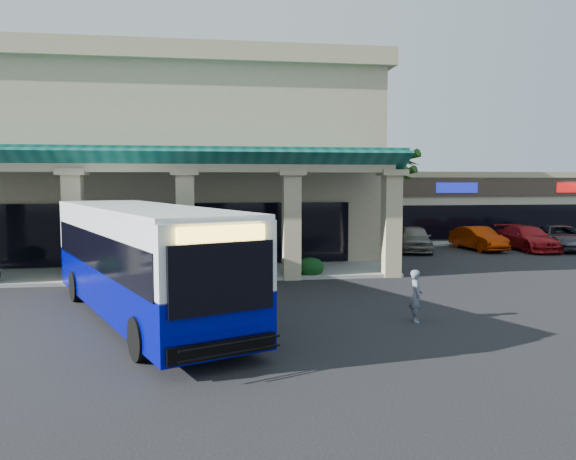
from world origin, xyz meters
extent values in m
plane|color=black|center=(0.00, 0.00, 0.00)|extent=(110.00, 110.00, 0.00)
imported|color=slate|center=(4.09, -2.68, 0.79)|extent=(0.50, 0.65, 1.59)
imported|color=slate|center=(10.33, 13.56, 0.80)|extent=(3.03, 5.01, 1.60)
imported|color=#902200|center=(14.54, 13.68, 0.72)|extent=(2.02, 4.52, 1.44)
imported|color=#9E1015|center=(17.49, 13.11, 0.75)|extent=(2.15, 5.18, 1.50)
imported|color=#2D3036|center=(19.66, 13.06, 0.75)|extent=(4.07, 5.92, 1.50)
camera|label=1|loc=(-2.26, -18.66, 4.26)|focal=35.00mm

